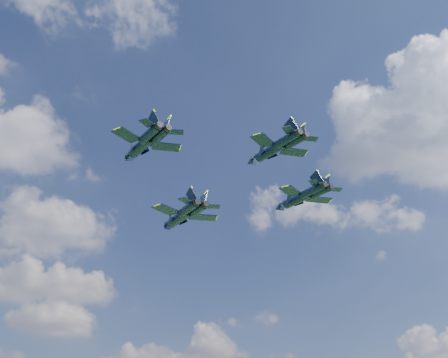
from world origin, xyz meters
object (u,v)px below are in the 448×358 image
Objects in this scene: jet_lead at (179,218)px; jet_left at (140,147)px; jet_right at (296,199)px; jet_slot at (269,151)px.

jet_left reaches higher than jet_lead.
jet_left is 0.96× the size of jet_right.
jet_right reaches higher than jet_slot.
jet_right is at bearing 35.90° from jet_slot.
jet_left is at bearing -131.21° from jet_lead.
jet_lead is 31.32m from jet_slot.
jet_left is 21.09m from jet_slot.
jet_lead is 1.11× the size of jet_right.
jet_left is at bearing 179.75° from jet_right.
jet_left is 33.82m from jet_right.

